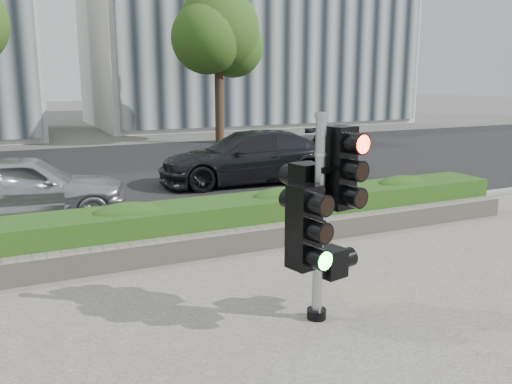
% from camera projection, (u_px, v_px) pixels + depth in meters
% --- Properties ---
extents(ground, '(120.00, 120.00, 0.00)m').
position_uv_depth(ground, '(269.00, 301.00, 6.78)').
color(ground, '#51514C').
rests_on(ground, ground).
extents(road, '(60.00, 13.00, 0.02)m').
position_uv_depth(road, '(113.00, 173.00, 15.61)').
color(road, black).
rests_on(road, ground).
extents(curb, '(60.00, 0.25, 0.12)m').
position_uv_depth(curb, '(189.00, 232.00, 9.55)').
color(curb, gray).
rests_on(curb, ground).
extents(stone_wall, '(12.00, 0.32, 0.34)m').
position_uv_depth(stone_wall, '(214.00, 244.00, 8.42)').
color(stone_wall, gray).
rests_on(stone_wall, sidewalk).
extents(hedge, '(12.00, 1.00, 0.68)m').
position_uv_depth(hedge, '(200.00, 223.00, 8.96)').
color(hedge, '#467B26').
rests_on(hedge, sidewalk).
extents(building_right, '(18.00, 10.00, 12.00)m').
position_uv_depth(building_right, '(245.00, 21.00, 32.23)').
color(building_right, '#B7B7B2').
rests_on(building_right, ground).
extents(tree_right, '(4.10, 3.58, 6.53)m').
position_uv_depth(tree_right, '(217.00, 33.00, 21.88)').
color(tree_right, black).
rests_on(tree_right, ground).
extents(traffic_signal, '(0.85, 0.69, 2.35)m').
position_uv_depth(traffic_signal, '(319.00, 208.00, 6.00)').
color(traffic_signal, black).
rests_on(traffic_signal, sidewalk).
extents(car_silver, '(3.97, 1.96, 1.30)m').
position_uv_depth(car_silver, '(23.00, 188.00, 10.35)').
color(car_silver, '#B0B2B8').
rests_on(car_silver, road).
extents(car_dark, '(4.79, 2.27, 1.35)m').
position_uv_depth(car_dark, '(248.00, 157.00, 14.10)').
color(car_dark, black).
rests_on(car_dark, road).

